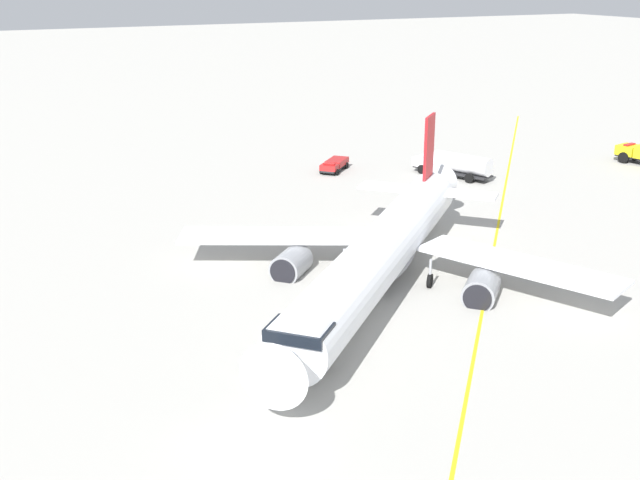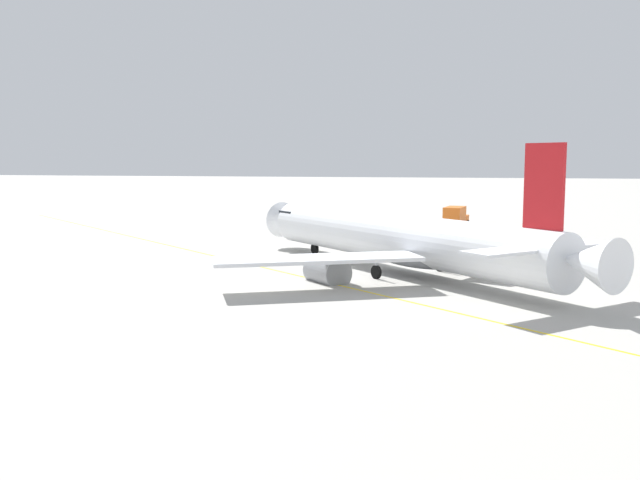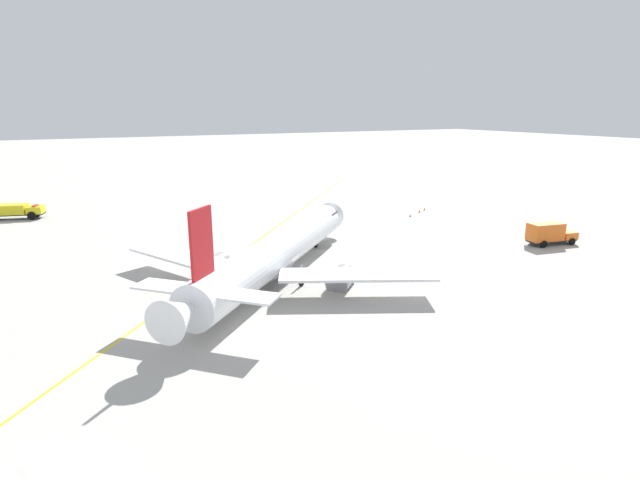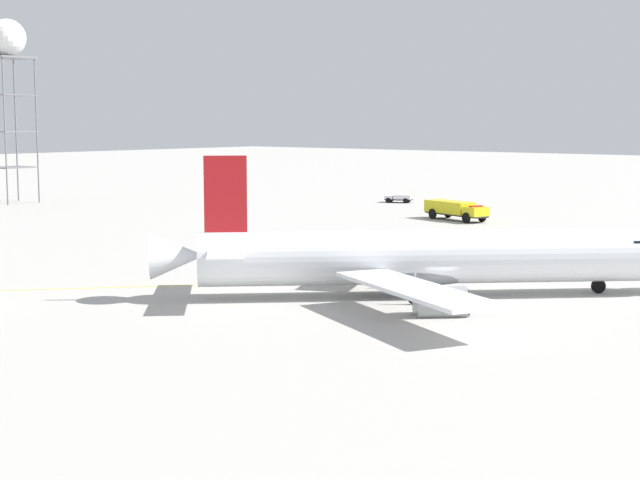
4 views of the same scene
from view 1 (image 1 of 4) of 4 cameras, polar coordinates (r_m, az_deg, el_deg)
The scene contains 5 objects.
ground_plane at distance 60.16m, azimuth 2.80°, elevation -3.60°, with size 600.00×600.00×0.00m, color #ADAAA3.
airliner_main at distance 59.67m, azimuth 4.53°, elevation -0.95°, with size 31.72×32.45×11.18m.
ops_pickup_truck at distance 95.52m, azimuth 1.05°, elevation 5.48°, with size 5.16×5.23×1.41m.
fuel_tanker_truck at distance 93.83m, azimuth 9.74°, elevation 5.44°, with size 9.85×5.92×2.87m.
taxiway_centreline at distance 58.74m, azimuth 11.74°, elevation -4.57°, with size 122.04×106.47×0.01m.
Camera 1 is at (48.62, -26.93, 23.03)m, focal length 44.29 mm.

